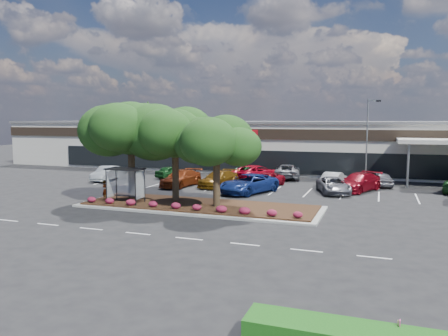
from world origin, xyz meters
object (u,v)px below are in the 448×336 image
(survey_stake, at_px, (398,333))
(car_1, at_px, (181,178))
(light_pole, at_px, (368,148))
(car_0, at_px, (107,173))

(survey_stake, distance_m, car_1, 32.12)
(light_pole, bearing_deg, survey_stake, -86.79)
(survey_stake, relative_size, car_1, 0.20)
(survey_stake, xyz_separation_m, car_0, (-28.05, 26.92, 0.08))
(car_0, bearing_deg, light_pole, 5.08)
(car_1, bearing_deg, light_pole, 28.24)
(light_pole, relative_size, car_1, 1.57)
(car_0, bearing_deg, car_1, -13.46)
(light_pole, xyz_separation_m, survey_stake, (1.84, -32.84, -3.04))
(survey_stake, height_order, car_1, car_1)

